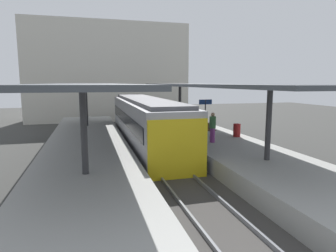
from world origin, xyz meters
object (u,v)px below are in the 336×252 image
Objects in this scene: passenger_near_bench at (191,118)px; platform_sign at (205,108)px; passenger_mid_platform at (213,127)px; platform_bench at (204,130)px; commuter_train at (145,122)px; litter_bin at (237,130)px.

platform_sign is at bearing -65.31° from passenger_near_bench.
platform_sign is 3.42m from passenger_mid_platform.
platform_bench is at bearing -115.25° from platform_sign.
passenger_mid_platform is at bearing -53.57° from commuter_train.
passenger_mid_platform is (-0.12, -1.60, 0.41)m from platform_bench.
platform_sign is at bearing 74.71° from passenger_mid_platform.
litter_bin is (2.06, -0.37, -0.06)m from platform_bench.
platform_sign is at bearing 123.17° from litter_bin.
platform_bench is at bearing -93.73° from passenger_near_bench.
platform_bench is at bearing -38.48° from commuter_train.
platform_sign is at bearing -12.81° from commuter_train.
platform_sign reaches higher than passenger_mid_platform.
commuter_train is at bearing 126.43° from passenger_mid_platform.
passenger_mid_platform is (-2.18, -1.23, 0.47)m from litter_bin.
passenger_near_bench is 4.47m from passenger_mid_platform.
passenger_mid_platform is at bearing -105.29° from platform_sign.
commuter_train reaches higher than litter_bin.
commuter_train reaches higher than passenger_mid_platform.
commuter_train reaches higher than platform_sign.
litter_bin is at bearing -28.91° from commuter_train.
litter_bin is at bearing 29.42° from passenger_mid_platform.
passenger_near_bench is (0.19, 2.86, 0.41)m from platform_bench.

